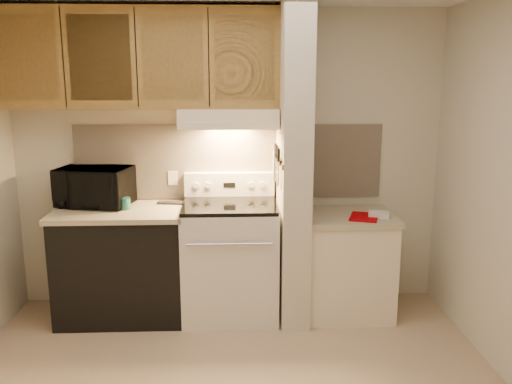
{
  "coord_description": "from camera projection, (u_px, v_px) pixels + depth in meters",
  "views": [
    {
      "loc": [
        0.03,
        -3.07,
        1.97
      ],
      "look_at": [
        0.2,
        0.75,
        1.13
      ],
      "focal_mm": 38.0,
      "sensor_mm": 36.0,
      "label": 1
    }
  ],
  "objects": [
    {
      "name": "wall_back",
      "position": [
        229.0,
        160.0,
        4.62
      ],
      "size": [
        3.6,
        2.5,
        0.02
      ],
      "primitive_type": "cube",
      "rotation": [
        1.57,
        0.0,
        0.0
      ],
      "color": "beige",
      "rests_on": "floor"
    },
    {
      "name": "backsplash",
      "position": [
        229.0,
        162.0,
        4.61
      ],
      "size": [
        2.6,
        0.02,
        0.63
      ],
      "primitive_type": "cube",
      "color": "beige",
      "rests_on": "wall_back"
    },
    {
      "name": "range_body",
      "position": [
        230.0,
        261.0,
        4.45
      ],
      "size": [
        0.76,
        0.65,
        0.92
      ],
      "primitive_type": "cube",
      "color": "silver",
      "rests_on": "floor"
    },
    {
      "name": "oven_window",
      "position": [
        230.0,
        270.0,
        4.13
      ],
      "size": [
        0.5,
        0.01,
        0.3
      ],
      "primitive_type": "cube",
      "color": "black",
      "rests_on": "range_body"
    },
    {
      "name": "oven_handle",
      "position": [
        230.0,
        244.0,
        4.05
      ],
      "size": [
        0.65,
        0.02,
        0.02
      ],
      "primitive_type": "cylinder",
      "rotation": [
        0.0,
        1.57,
        0.0
      ],
      "color": "silver",
      "rests_on": "range_body"
    },
    {
      "name": "cooktop",
      "position": [
        229.0,
        205.0,
        4.35
      ],
      "size": [
        0.74,
        0.64,
        0.03
      ],
      "primitive_type": "cube",
      "color": "black",
      "rests_on": "range_body"
    },
    {
      "name": "range_backguard",
      "position": [
        229.0,
        184.0,
        4.6
      ],
      "size": [
        0.76,
        0.08,
        0.2
      ],
      "primitive_type": "cube",
      "color": "silver",
      "rests_on": "range_body"
    },
    {
      "name": "range_display",
      "position": [
        229.0,
        185.0,
        4.56
      ],
      "size": [
        0.1,
        0.01,
        0.04
      ],
      "primitive_type": "cube",
      "color": "black",
      "rests_on": "range_backguard"
    },
    {
      "name": "range_knob_left_outer",
      "position": [
        196.0,
        185.0,
        4.55
      ],
      "size": [
        0.05,
        0.02,
        0.05
      ],
      "primitive_type": "cylinder",
      "rotation": [
        1.57,
        0.0,
        0.0
      ],
      "color": "silver",
      "rests_on": "range_backguard"
    },
    {
      "name": "range_knob_left_inner",
      "position": [
        208.0,
        185.0,
        4.55
      ],
      "size": [
        0.05,
        0.02,
        0.05
      ],
      "primitive_type": "cylinder",
      "rotation": [
        1.57,
        0.0,
        0.0
      ],
      "color": "silver",
      "rests_on": "range_backguard"
    },
    {
      "name": "range_knob_right_inner",
      "position": [
        251.0,
        185.0,
        4.56
      ],
      "size": [
        0.05,
        0.02,
        0.05
      ],
      "primitive_type": "cylinder",
      "rotation": [
        1.57,
        0.0,
        0.0
      ],
      "color": "silver",
      "rests_on": "range_backguard"
    },
    {
      "name": "range_knob_right_outer",
      "position": [
        263.0,
        185.0,
        4.57
      ],
      "size": [
        0.05,
        0.02,
        0.05
      ],
      "primitive_type": "cylinder",
      "rotation": [
        1.57,
        0.0,
        0.0
      ],
      "color": "silver",
      "rests_on": "range_backguard"
    },
    {
      "name": "dishwasher_front",
      "position": [
        123.0,
        265.0,
        4.43
      ],
      "size": [
        1.0,
        0.63,
        0.87
      ],
      "primitive_type": "cube",
      "color": "black",
      "rests_on": "floor"
    },
    {
      "name": "left_countertop",
      "position": [
        120.0,
        212.0,
        4.33
      ],
      "size": [
        1.04,
        0.67,
        0.04
      ],
      "primitive_type": "cube",
      "color": "#BDB091",
      "rests_on": "dishwasher_front"
    },
    {
      "name": "spoon_rest",
      "position": [
        172.0,
        203.0,
        4.5
      ],
      "size": [
        0.25,
        0.12,
        0.02
      ],
      "primitive_type": "cube",
      "rotation": [
        0.0,
        0.0,
        -0.18
      ],
      "color": "black",
      "rests_on": "left_countertop"
    },
    {
      "name": "teal_jar",
      "position": [
        125.0,
        204.0,
        4.3
      ],
      "size": [
        0.11,
        0.11,
        0.1
      ],
      "primitive_type": "cylinder",
      "rotation": [
        0.0,
        0.0,
        0.38
      ],
      "color": "#215E5A",
      "rests_on": "left_countertop"
    },
    {
      "name": "outlet",
      "position": [
        173.0,
        178.0,
        4.6
      ],
      "size": [
        0.08,
        0.01,
        0.12
      ],
      "primitive_type": "cube",
      "color": "#F3E4CD",
      "rests_on": "backsplash"
    },
    {
      "name": "microwave",
      "position": [
        95.0,
        187.0,
        4.42
      ],
      "size": [
        0.63,
        0.49,
        0.31
      ],
      "primitive_type": "imported",
      "rotation": [
        0.0,
        0.0,
        -0.21
      ],
      "color": "black",
      "rests_on": "left_countertop"
    },
    {
      "name": "partition_pillar",
      "position": [
        293.0,
        166.0,
        4.3
      ],
      "size": [
        0.22,
        0.7,
        2.5
      ],
      "primitive_type": "cube",
      "color": "beige",
      "rests_on": "floor"
    },
    {
      "name": "pillar_trim",
      "position": [
        279.0,
        160.0,
        4.28
      ],
      "size": [
        0.01,
        0.7,
        0.04
      ],
      "primitive_type": "cube",
      "color": "olive",
      "rests_on": "partition_pillar"
    },
    {
      "name": "knife_strip",
      "position": [
        279.0,
        159.0,
        4.23
      ],
      "size": [
        0.02,
        0.42,
        0.04
      ],
      "primitive_type": "cube",
      "color": "black",
      "rests_on": "partition_pillar"
    },
    {
      "name": "knife_blade_a",
      "position": [
        279.0,
        175.0,
        4.11
      ],
      "size": [
        0.01,
        0.03,
        0.16
      ],
      "primitive_type": "cube",
      "color": "silver",
      "rests_on": "knife_strip"
    },
    {
      "name": "knife_handle_a",
      "position": [
        279.0,
        155.0,
        4.06
      ],
      "size": [
        0.02,
        0.02,
        0.1
      ],
      "primitive_type": "cylinder",
      "color": "black",
      "rests_on": "knife_strip"
    },
    {
      "name": "knife_blade_b",
      "position": [
        278.0,
        174.0,
        4.17
      ],
      "size": [
        0.01,
        0.04,
        0.18
      ],
      "primitive_type": "cube",
      "color": "silver",
      "rests_on": "knife_strip"
    },
    {
      "name": "knife_handle_b",
      "position": [
        278.0,
        154.0,
        4.12
      ],
      "size": [
        0.02,
        0.02,
        0.1
      ],
      "primitive_type": "cylinder",
      "color": "black",
      "rests_on": "knife_strip"
    },
    {
      "name": "knife_blade_c",
      "position": [
        277.0,
        174.0,
        4.24
      ],
      "size": [
        0.01,
        0.04,
        0.2
      ],
      "primitive_type": "cube",
      "color": "silver",
      "rests_on": "knife_strip"
    },
    {
      "name": "knife_handle_c",
      "position": [
        277.0,
        152.0,
        4.22
      ],
      "size": [
        0.02,
        0.02,
        0.1
      ],
      "primitive_type": "cylinder",
      "color": "black",
      "rests_on": "knife_strip"
    },
    {
      "name": "knife_blade_d",
      "position": [
        276.0,
        170.0,
        4.32
      ],
      "size": [
        0.01,
        0.04,
        0.16
      ],
      "primitive_type": "cube",
      "color": "silver",
      "rests_on": "knife_strip"
    },
    {
      "name": "knife_handle_d",
      "position": [
        276.0,
        151.0,
        4.3
      ],
      "size": [
        0.02,
        0.02,
        0.1
      ],
      "primitive_type": "cylinder",
      "color": "black",
      "rests_on": "knife_strip"
    },
    {
      "name": "knife_blade_e",
      "position": [
        275.0,
        169.0,
        4.4
      ],
      "size": [
        0.01,
        0.04,
        0.18
      ],
      "primitive_type": "cube",
      "color": "silver",
      "rests_on": "knife_strip"
    },
    {
      "name": "knife_handle_e",
      "position": [
        276.0,
        150.0,
        4.36
      ],
      "size": [
        0.02,
        0.02,
        0.1
      ],
      "primitive_type": "cylinder",
      "color": "black",
      "rests_on": "knife_strip"
    },
    {
      "name": "oven_mitt",
      "position": [
        275.0,
        166.0,
        4.46
      ],
      "size": [
        0.03,
        0.1,
        0.24
      ],
      "primitive_type": "cube",
      "color": "gray",
      "rests_on": "partition_pillar"
    },
    {
      "name": "right_cab_base",
      "position": [
        347.0,
        266.0,
        4.5
      ],
      "size": [
        0.7,
        0.6,
        0.81
      ],
      "primitive_type": "cube",
      "color": "#F3E4CD",
      "rests_on": "floor"
    },
    {
      "name": "right_countertop",
      "position": [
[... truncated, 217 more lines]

